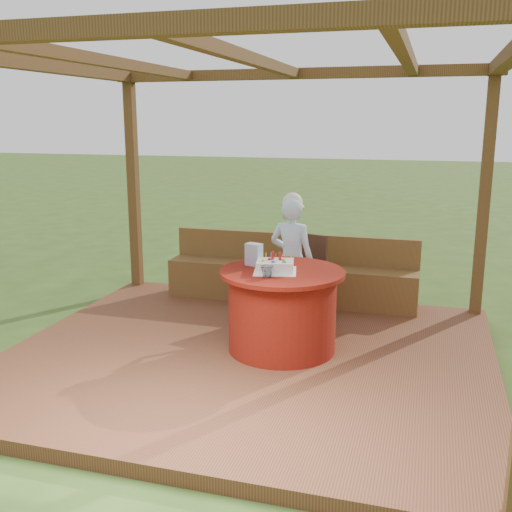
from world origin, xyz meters
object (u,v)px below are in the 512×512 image
Objects in this scene: chair at (302,271)px; drinking_glass at (267,272)px; birthday_cake at (275,266)px; bench at (290,280)px; gift_bag at (254,255)px; elderly_woman at (292,258)px; table at (282,310)px.

chair is 1.40m from drinking_glass.
birthday_cake is 0.22m from drinking_glass.
chair is 1.19m from birthday_cake.
drinking_glass reaches higher than bench.
gift_bag is at bearing -91.07° from bench.
chair reaches higher than drinking_glass.
bench is 2.13× the size of elderly_woman.
table is 1.09m from chair.
table is at bearing -83.13° from elderly_woman.
table is 0.83× the size of elderly_woman.
bench is 13.94× the size of gift_bag.
birthday_cake is at bearing -15.29° from gift_bag.
elderly_woman is at bearing 91.31° from gift_bag.
gift_bag is at bearing 146.52° from birthday_cake.
gift_bag is (-0.27, -0.98, 0.38)m from chair.
bench is 3.31× the size of chair.
elderly_woman is 0.75m from gift_bag.
bench is 0.59m from chair.
table is (0.28, -1.56, 0.13)m from bench.
table is 0.44m from birthday_cake.
birthday_cake reaches higher than table.
chair is at bearing 77.55° from elderly_woman.
gift_bag is at bearing 160.62° from table.
table is 1.29× the size of chair.
elderly_woman reaches higher than birthday_cake.
birthday_cake is at bearing 85.91° from drinking_glass.
drinking_glass is (-0.07, -0.28, 0.44)m from table.
birthday_cake is (-0.02, -1.14, 0.32)m from chair.
drinking_glass is at bearing -94.09° from birthday_cake.
elderly_woman is (0.19, -0.75, 0.44)m from bench.
gift_bag is at bearing -106.89° from elderly_woman.
gift_bag reaches higher than bench.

